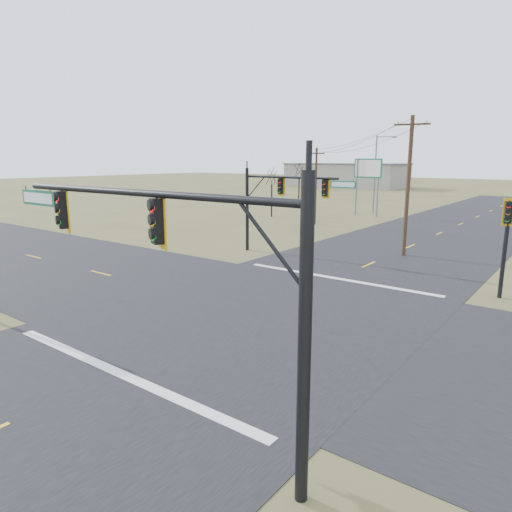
{
  "coord_description": "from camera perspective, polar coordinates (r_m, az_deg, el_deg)",
  "views": [
    {
      "loc": [
        11.63,
        -15.68,
        6.78
      ],
      "look_at": [
        -0.97,
        1.0,
        2.34
      ],
      "focal_mm": 32.0,
      "sensor_mm": 36.0,
      "label": 1
    }
  ],
  "objects": [
    {
      "name": "warehouse_left",
      "position": [
        117.69,
        11.19,
        9.82
      ],
      "size": [
        28.0,
        14.0,
        5.5
      ],
      "primitive_type": "cube",
      "color": "gray",
      "rests_on": "ground"
    },
    {
      "name": "stop_bar_far",
      "position": [
        26.8,
        10.1,
        -2.78
      ],
      "size": [
        12.0,
        0.4,
        0.01
      ],
      "primitive_type": "cube",
      "color": "silver",
      "rests_on": "road_ns"
    },
    {
      "name": "road_ns",
      "position": [
        20.66,
        0.48,
        -7.12
      ],
      "size": [
        14.0,
        160.0,
        0.02
      ],
      "primitive_type": "cube",
      "color": "black",
      "rests_on": "ground"
    },
    {
      "name": "mast_arm_near",
      "position": [
        10.81,
        -11.61,
        1.31
      ],
      "size": [
        10.33,
        0.59,
        6.6
      ],
      "rotation": [
        0.0,
        0.0,
        -0.4
      ],
      "color": "black",
      "rests_on": "ground"
    },
    {
      "name": "mast_arm_far",
      "position": [
        32.27,
        3.47,
        7.87
      ],
      "size": [
        8.82,
        0.45,
        6.15
      ],
      "rotation": [
        0.0,
        0.0,
        0.09
      ],
      "color": "black",
      "rests_on": "ground"
    },
    {
      "name": "streetlight_c",
      "position": [
        61.3,
        14.86,
        10.38
      ],
      "size": [
        2.73,
        0.41,
        9.74
      ],
      "rotation": [
        0.0,
        0.0,
        -0.33
      ],
      "color": "slate",
      "rests_on": "ground"
    },
    {
      "name": "road_ew",
      "position": [
        20.66,
        0.48,
        -7.12
      ],
      "size": [
        160.0,
        14.0,
        0.02
      ],
      "primitive_type": "cube",
      "color": "black",
      "rests_on": "ground"
    },
    {
      "name": "utility_pole_near",
      "position": [
        33.82,
        18.47,
        8.43
      ],
      "size": [
        2.34,
        0.63,
        9.7
      ],
      "rotation": [
        0.0,
        0.0,
        0.22
      ],
      "color": "#44311D",
      "rests_on": "ground"
    },
    {
      "name": "utility_pole_far",
      "position": [
        48.7,
        7.48,
        8.85
      ],
      "size": [
        1.95,
        0.33,
        7.95
      ],
      "rotation": [
        0.0,
        0.0,
        -0.11
      ],
      "color": "#44311D",
      "rests_on": "ground"
    },
    {
      "name": "stop_bar_near",
      "position": [
        15.74,
        -16.54,
        -13.92
      ],
      "size": [
        12.0,
        0.4,
        0.01
      ],
      "primitive_type": "cube",
      "color": "silver",
      "rests_on": "road_ns"
    },
    {
      "name": "highway_sign",
      "position": [
        57.0,
        13.77,
        9.66
      ],
      "size": [
        3.65,
        0.43,
        6.87
      ],
      "rotation": [
        0.0,
        0.0,
        -0.09
      ],
      "color": "slate",
      "rests_on": "ground"
    },
    {
      "name": "bare_tree_a",
      "position": [
        54.66,
        1.99,
        9.99
      ],
      "size": [
        3.21,
        3.21,
        6.15
      ],
      "rotation": [
        0.0,
        0.0,
        -0.34
      ],
      "color": "black",
      "rests_on": "ground"
    },
    {
      "name": "pedestal_signal_ne",
      "position": [
        25.12,
        28.87,
        3.12
      ],
      "size": [
        0.66,
        0.58,
        4.99
      ],
      "rotation": [
        0.0,
        0.0,
        0.33
      ],
      "color": "black",
      "rests_on": "ground"
    },
    {
      "name": "bare_tree_b",
      "position": [
        64.21,
        5.43,
        10.72
      ],
      "size": [
        2.84,
        2.84,
        6.75
      ],
      "rotation": [
        0.0,
        0.0,
        0.08
      ],
      "color": "black",
      "rests_on": "ground"
    },
    {
      "name": "ground",
      "position": [
        20.67,
        0.48,
        -7.15
      ],
      "size": [
        320.0,
        320.0,
        0.0
      ],
      "primitive_type": "plane",
      "color": "brown",
      "rests_on": "ground"
    }
  ]
}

